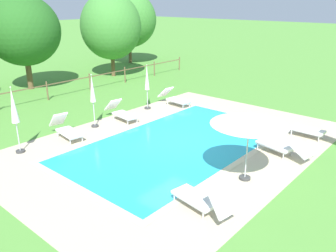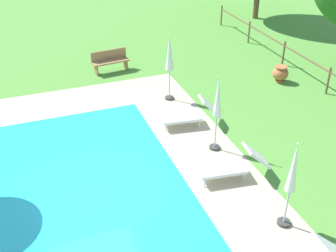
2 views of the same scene
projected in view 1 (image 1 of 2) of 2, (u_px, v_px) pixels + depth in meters
ground_plane at (178, 143)px, 13.65m from camera, size 160.00×160.00×0.00m
pool_deck_paving at (178, 143)px, 13.65m from camera, size 13.19×9.20×0.01m
swimming_pool_water at (178, 143)px, 13.65m from camera, size 9.06×5.07×0.01m
pool_coping_rim at (178, 143)px, 13.65m from camera, size 9.54×5.55×0.01m
sun_lounger_north_near_steps at (121, 112)px, 16.14m from camera, size 0.84×2.01×0.90m
sun_lounger_north_mid at (202, 199)px, 9.09m from camera, size 0.87×1.89×1.02m
sun_lounger_north_far at (66, 129)px, 14.05m from camera, size 0.86×1.98×0.94m
sun_lounger_north_end at (282, 146)px, 12.44m from camera, size 0.97×2.13×0.74m
sun_lounger_south_near_corner at (175, 98)px, 18.43m from camera, size 0.74×2.00×0.89m
sun_lounger_south_mid at (315, 130)px, 13.94m from camera, size 0.63×2.05×0.77m
patio_umbrella_open_foreground at (250, 119)px, 10.23m from camera, size 2.32×2.32×2.21m
patio_umbrella_closed_row_west at (147, 81)px, 17.44m from camera, size 0.32×0.32×2.28m
patio_umbrella_closed_row_mid_west at (93, 93)px, 14.87m from camera, size 0.32×0.32×2.35m
patio_umbrella_closed_row_centre at (14, 110)px, 12.26m from camera, size 0.32×0.32×2.47m
perimeter_fence at (47, 88)px, 19.25m from camera, size 23.29×0.08×1.05m
tree_west_mid at (111, 26)px, 24.44m from camera, size 4.25×4.25×5.83m
tree_east_mid at (129, 20)px, 29.76m from camera, size 4.67×4.67×5.99m
tree_far_east at (23, 31)px, 20.73m from camera, size 4.35×4.35×5.65m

